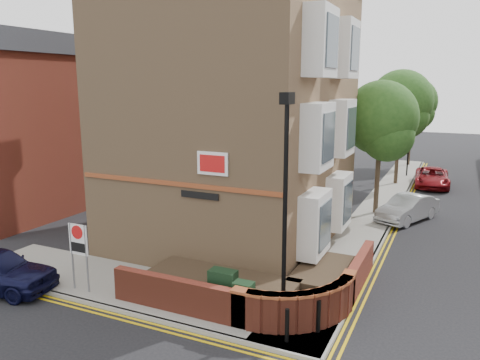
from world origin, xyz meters
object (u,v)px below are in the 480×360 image
silver_car_near (408,208)px  zone_sign (79,245)px  lamppost (285,211)px  utility_cabinet_large (223,290)px

silver_car_near → zone_sign: bearing=-99.9°
lamppost → zone_sign: 6.85m
silver_car_near → lamppost: bearing=-75.6°
lamppost → utility_cabinet_large: lamppost is taller
utility_cabinet_large → zone_sign: bearing=-170.3°
utility_cabinet_large → zone_sign: size_ratio=0.55×
lamppost → silver_car_near: (2.00, 12.29, -2.70)m
utility_cabinet_large → zone_sign: 4.86m
lamppost → silver_car_near: bearing=80.8°
lamppost → utility_cabinet_large: 3.24m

